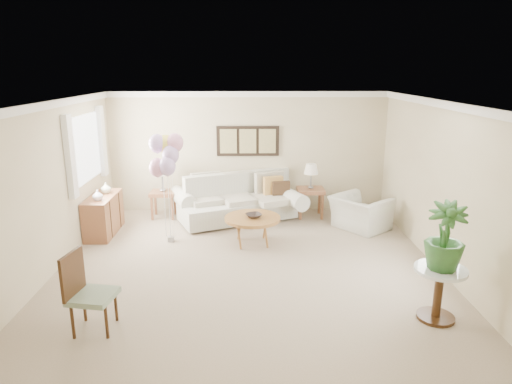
% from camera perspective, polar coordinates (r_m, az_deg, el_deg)
% --- Properties ---
extents(ground_plane, '(6.00, 6.00, 0.00)m').
position_cam_1_polar(ground_plane, '(7.47, -0.95, -9.02)').
color(ground_plane, tan).
extents(room_shell, '(6.04, 6.04, 2.60)m').
position_cam_1_polar(room_shell, '(7.06, -1.90, 3.43)').
color(room_shell, beige).
rests_on(room_shell, ground).
extents(wall_art_triptych, '(1.35, 0.06, 0.65)m').
position_cam_1_polar(wall_art_triptych, '(9.90, -1.03, 6.38)').
color(wall_art_triptych, black).
rests_on(wall_art_triptych, ground).
extents(sofa, '(2.92, 1.82, 0.95)m').
position_cam_1_polar(sofa, '(9.50, -2.29, -1.28)').
color(sofa, beige).
rests_on(sofa, ground).
extents(end_table_left, '(0.52, 0.48, 0.57)m').
position_cam_1_polar(end_table_left, '(9.80, -11.53, -0.44)').
color(end_table_left, brown).
rests_on(end_table_left, ground).
extents(end_table_right, '(0.57, 0.51, 0.62)m').
position_cam_1_polar(end_table_right, '(9.71, 6.82, -0.13)').
color(end_table_right, brown).
rests_on(end_table_right, ground).
extents(lamp_left, '(0.34, 0.34, 0.60)m').
position_cam_1_polar(lamp_left, '(9.67, -11.70, 2.70)').
color(lamp_left, gray).
rests_on(lamp_left, end_table_left).
extents(lamp_right, '(0.30, 0.30, 0.53)m').
position_cam_1_polar(lamp_right, '(9.59, 6.91, 2.77)').
color(lamp_right, gray).
rests_on(lamp_right, end_table_right).
extents(coffee_table, '(1.00, 1.00, 0.51)m').
position_cam_1_polar(coffee_table, '(8.15, -0.44, -3.40)').
color(coffee_table, olive).
rests_on(coffee_table, ground).
extents(decor_bowl, '(0.36, 0.36, 0.07)m').
position_cam_1_polar(decor_bowl, '(8.10, -0.29, -2.97)').
color(decor_bowl, black).
rests_on(decor_bowl, coffee_table).
extents(armchair, '(1.30, 1.32, 0.65)m').
position_cam_1_polar(armchair, '(9.19, 12.92, -2.55)').
color(armchair, beige).
rests_on(armchair, ground).
extents(side_table, '(0.64, 0.64, 0.69)m').
position_cam_1_polar(side_table, '(6.18, 21.96, -10.26)').
color(side_table, silver).
rests_on(side_table, ground).
extents(potted_plant, '(0.58, 0.58, 0.85)m').
position_cam_1_polar(potted_plant, '(5.95, 22.57, -5.14)').
color(potted_plant, '#284C25').
rests_on(potted_plant, side_table).
extents(accent_chair, '(0.57, 0.57, 1.00)m').
position_cam_1_polar(accent_chair, '(5.89, -20.45, -11.43)').
color(accent_chair, gray).
rests_on(accent_chair, ground).
extents(credenza, '(0.46, 1.20, 0.74)m').
position_cam_1_polar(credenza, '(9.17, -18.52, -2.72)').
color(credenza, brown).
rests_on(credenza, ground).
extents(vase_white, '(0.24, 0.24, 0.19)m').
position_cam_1_polar(vase_white, '(8.77, -19.19, -0.38)').
color(vase_white, silver).
rests_on(vase_white, credenza).
extents(vase_sage, '(0.24, 0.24, 0.21)m').
position_cam_1_polar(vase_sage, '(9.24, -18.26, 0.49)').
color(vase_sage, beige).
rests_on(vase_sage, credenza).
extents(balloon_cluster, '(0.61, 0.53, 1.98)m').
position_cam_1_polar(balloon_cluster, '(8.13, -11.24, 4.72)').
color(balloon_cluster, gray).
rests_on(balloon_cluster, ground).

